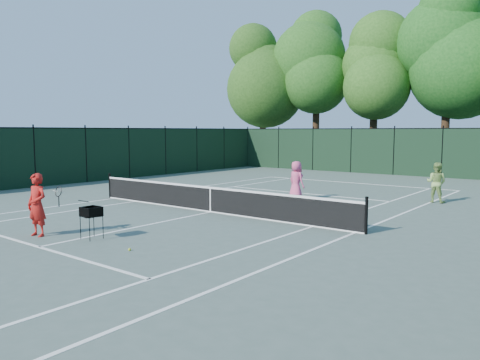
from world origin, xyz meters
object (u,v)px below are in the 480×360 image
Objects in this scene: loose_ball_midcourt at (130,249)px; player_green at (436,182)px; coach at (37,205)px; ball_hopper at (91,212)px; player_pink at (296,180)px.

player_green is at bearing 74.10° from loose_ball_midcourt.
coach is at bearing -170.91° from loose_ball_midcourt.
ball_hopper is (-5.37, -12.36, -0.08)m from player_green.
player_pink is 5.60m from player_green.
loose_ball_midcourt is at bearing 115.96° from player_pink.
coach is 10.51m from player_pink.
player_green reaches higher than ball_hopper.
player_green reaches higher than player_pink.
coach is 25.40× the size of loose_ball_midcourt.
player_pink is at bearing 33.87° from player_green.
ball_hopper is at bearing 105.43° from player_pink.
loose_ball_midcourt is (1.80, -0.19, -0.69)m from ball_hopper.
player_pink reaches higher than ball_hopper.
player_green is at bearing 52.50° from coach.
coach reaches higher than player_pink.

